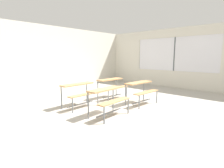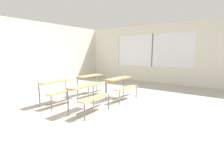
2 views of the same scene
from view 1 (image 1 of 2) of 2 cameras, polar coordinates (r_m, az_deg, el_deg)
name	(u,v)px [view 1 (image 1 of 2)]	position (r m, az deg, el deg)	size (l,w,h in m)	color
ground	(117,111)	(5.29, 1.77, -8.81)	(10.00, 9.00, 0.05)	#ADA89E
wall_back	(44,58)	(8.68, -21.43, 7.81)	(10.00, 0.12, 3.00)	silver
wall_right	(187,59)	(9.35, 23.22, 7.43)	(0.12, 9.00, 3.00)	silver
desk_bench_r0c0	(108,95)	(4.66, -1.19, -3.77)	(1.13, 0.64, 0.74)	tan
desk_bench_r0c1	(141,88)	(5.88, 9.51, -1.18)	(1.13, 0.64, 0.74)	tan
desk_bench_r1c0	(80,90)	(5.56, -10.53, -1.80)	(1.11, 0.62, 0.74)	tan
desk_bench_r1c1	(112,84)	(6.61, 0.03, 0.08)	(1.11, 0.62, 0.74)	tan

